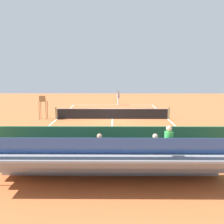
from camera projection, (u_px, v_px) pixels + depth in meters
The scene contains 11 objects.
ground_plane at pixel (112, 119), 26.33m from camera, with size 60.00×60.00×0.00m, color #BC6033.
court_line_markings at pixel (112, 119), 26.37m from camera, with size 10.10×22.20×0.01m.
tennis_net at pixel (112, 113), 26.26m from camera, with size 10.30×0.10×1.07m.
backdrop_wall at pixel (110, 150), 12.33m from camera, with size 18.00×0.16×2.00m, color #235633.
bleacher_stand at pixel (112, 161), 11.02m from camera, with size 9.06×2.40×2.48m.
umpire_chair at pixel (43, 105), 25.97m from camera, with size 0.67×0.67×2.14m.
courtside_bench at pixel (178, 155), 13.09m from camera, with size 1.80×0.40×0.93m.
equipment_bag at pixel (137, 164), 13.03m from camera, with size 0.90×0.36×0.36m, color #334C8C.
tennis_player at pixel (118, 97), 37.09m from camera, with size 0.42×0.55×1.93m.
tennis_racket at pixel (113, 105), 37.18m from camera, with size 0.39×0.58×0.03m.
tennis_ball_near at pixel (120, 108), 33.58m from camera, with size 0.07×0.07×0.07m, color #CCDB33.
Camera 1 is at (-0.19, 25.99, 4.30)m, focal length 46.73 mm.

